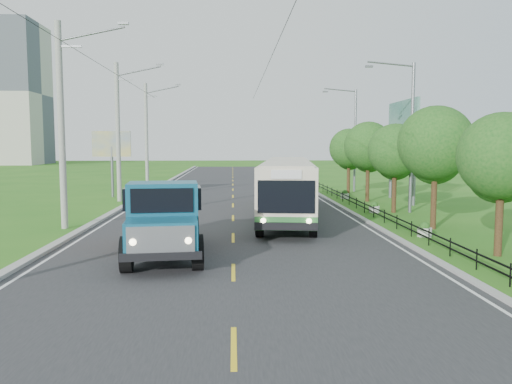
{
  "coord_description": "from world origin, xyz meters",
  "views": [
    {
      "loc": [
        -0.01,
        -15.75,
        4.09
      ],
      "look_at": [
        1.08,
        7.55,
        1.9
      ],
      "focal_mm": 35.0,
      "sensor_mm": 36.0,
      "label": 1
    }
  ],
  "objects": [
    {
      "name": "tree_third",
      "position": [
        9.86,
        8.14,
        3.99
      ],
      "size": [
        3.6,
        3.62,
        6.0
      ],
      "color": "#382314",
      "rests_on": "ground"
    },
    {
      "name": "pole_far",
      "position": [
        -8.26,
        33.0,
        5.09
      ],
      "size": [
        3.51,
        0.32,
        10.0
      ],
      "color": "gray",
      "rests_on": "ground"
    },
    {
      "name": "planter_near",
      "position": [
        8.6,
        6.0,
        0.29
      ],
      "size": [
        0.64,
        0.64,
        0.67
      ],
      "color": "silver",
      "rests_on": "ground"
    },
    {
      "name": "tree_fifth",
      "position": [
        9.86,
        20.14,
        3.85
      ],
      "size": [
        3.48,
        3.52,
        5.8
      ],
      "color": "#382314",
      "rests_on": "ground"
    },
    {
      "name": "centre_dash",
      "position": [
        0.0,
        0.0,
        0.02
      ],
      "size": [
        0.12,
        2.2,
        0.0
      ],
      "primitive_type": "cube",
      "color": "yellow",
      "rests_on": "road"
    },
    {
      "name": "railing_right",
      "position": [
        8.0,
        14.0,
        0.3
      ],
      "size": [
        0.04,
        40.0,
        0.6
      ],
      "primitive_type": "cube",
      "color": "black",
      "rests_on": "ground"
    },
    {
      "name": "pole_near",
      "position": [
        -8.26,
        9.0,
        5.09
      ],
      "size": [
        3.51,
        0.32,
        10.0
      ],
      "color": "gray",
      "rests_on": "ground"
    },
    {
      "name": "edge_line_left",
      "position": [
        -6.65,
        20.0,
        0.02
      ],
      "size": [
        0.12,
        120.0,
        0.0
      ],
      "primitive_type": "cube",
      "color": "silver",
      "rests_on": "road"
    },
    {
      "name": "curb_left",
      "position": [
        -7.2,
        20.0,
        0.07
      ],
      "size": [
        0.4,
        120.0,
        0.15
      ],
      "primitive_type": "cube",
      "color": "#9E9E99",
      "rests_on": "ground"
    },
    {
      "name": "tree_fourth",
      "position": [
        9.86,
        14.14,
        3.59
      ],
      "size": [
        3.24,
        3.31,
        5.4
      ],
      "color": "#382314",
      "rests_on": "ground"
    },
    {
      "name": "tree_back",
      "position": [
        9.86,
        26.14,
        3.65
      ],
      "size": [
        3.3,
        3.36,
        5.5
      ],
      "color": "#382314",
      "rests_on": "ground"
    },
    {
      "name": "planter_far",
      "position": [
        8.6,
        22.0,
        0.29
      ],
      "size": [
        0.64,
        0.64,
        0.67
      ],
      "color": "silver",
      "rests_on": "ground"
    },
    {
      "name": "planter_mid",
      "position": [
        8.6,
        14.0,
        0.29
      ],
      "size": [
        0.64,
        0.64,
        0.67
      ],
      "color": "silver",
      "rests_on": "ground"
    },
    {
      "name": "edge_line_right",
      "position": [
        6.65,
        20.0,
        0.02
      ],
      "size": [
        0.12,
        120.0,
        0.0
      ],
      "primitive_type": "cube",
      "color": "silver",
      "rests_on": "road"
    },
    {
      "name": "curb_right",
      "position": [
        7.15,
        20.0,
        0.05
      ],
      "size": [
        0.3,
        120.0,
        0.1
      ],
      "primitive_type": "cube",
      "color": "#9E9E99",
      "rests_on": "ground"
    },
    {
      "name": "dump_truck",
      "position": [
        -2.54,
        2.59,
        1.59
      ],
      "size": [
        3.2,
        6.9,
        2.8
      ],
      "rotation": [
        0.0,
        0.0,
        0.1
      ],
      "color": "#125470",
      "rests_on": "ground"
    },
    {
      "name": "streetlight_mid",
      "position": [
        10.64,
        14.0,
        4.9
      ],
      "size": [
        3.02,
        0.2,
        9.07
      ],
      "color": "slate",
      "rests_on": "ground"
    },
    {
      "name": "billboard_right",
      "position": [
        12.3,
        20.0,
        5.34
      ],
      "size": [
        0.24,
        6.0,
        7.3
      ],
      "color": "slate",
      "rests_on": "ground"
    },
    {
      "name": "billboard_left",
      "position": [
        -9.5,
        24.0,
        3.87
      ],
      "size": [
        3.0,
        0.2,
        5.2
      ],
      "color": "slate",
      "rests_on": "ground"
    },
    {
      "name": "tree_second",
      "position": [
        9.86,
        2.14,
        3.52
      ],
      "size": [
        3.18,
        3.26,
        5.3
      ],
      "color": "#382314",
      "rests_on": "ground"
    },
    {
      "name": "streetlight_far",
      "position": [
        10.64,
        28.0,
        4.9
      ],
      "size": [
        3.02,
        0.2,
        9.07
      ],
      "color": "slate",
      "rests_on": "ground"
    },
    {
      "name": "pole_mid",
      "position": [
        -8.26,
        21.0,
        5.09
      ],
      "size": [
        3.51,
        0.32,
        10.0
      ],
      "color": "gray",
      "rests_on": "ground"
    },
    {
      "name": "ground",
      "position": [
        0.0,
        0.0,
        0.0
      ],
      "size": [
        240.0,
        240.0,
        0.0
      ],
      "primitive_type": "plane",
      "color": "#276718",
      "rests_on": "ground"
    },
    {
      "name": "bus",
      "position": [
        3.14,
        12.75,
        1.9
      ],
      "size": [
        4.5,
        16.54,
        3.16
      ],
      "rotation": [
        0.0,
        0.0,
        -0.12
      ],
      "color": "#2D7133",
      "rests_on": "ground"
    },
    {
      "name": "road",
      "position": [
        0.0,
        20.0,
        0.01
      ],
      "size": [
        14.0,
        120.0,
        0.02
      ],
      "primitive_type": "cube",
      "color": "#28282B",
      "rests_on": "ground"
    }
  ]
}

